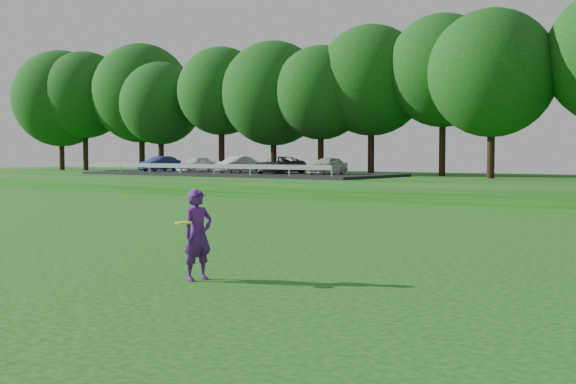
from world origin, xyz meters
The scene contains 4 objects.
ground centered at (0.00, 0.00, 0.00)m, with size 140.00×140.00×0.00m, color #0D470F.
walking_path centered at (0.00, 20.00, 0.02)m, with size 130.00×1.60×0.04m, color gray.
parking_lot centered at (-23.72, 32.80, 1.02)m, with size 24.00×9.00×1.38m.
woman centered at (1.91, 1.00, 0.77)m, with size 0.47×0.76×1.55m.
Camera 1 is at (10.26, -7.96, 2.14)m, focal length 45.00 mm.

